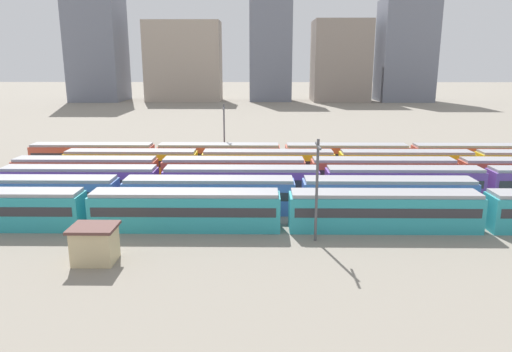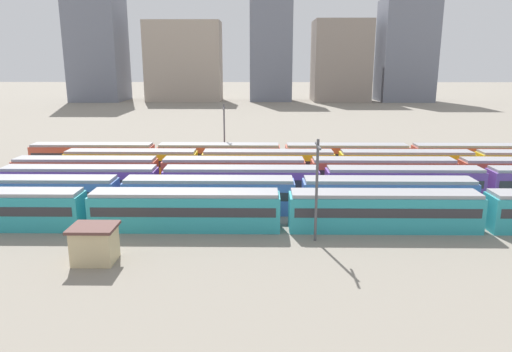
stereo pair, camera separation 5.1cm
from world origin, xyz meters
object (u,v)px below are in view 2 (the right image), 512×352
object	(u,v)px
catenary_pole_2	(317,185)
signal_hut	(95,244)
train_track_2	(404,183)
catenary_pole_1	(224,131)
train_track_0	(484,211)
train_track_3	(457,173)
train_track_1	(209,195)
train_track_4	(474,164)
train_track_5	(283,156)

from	to	relation	value
catenary_pole_2	signal_hut	distance (m)	19.11
train_track_2	catenary_pole_1	size ratio (longest dim) A/B	10.05
train_track_0	catenary_pole_1	bearing A→B (deg)	132.62
catenary_pole_2	train_track_3	bearing A→B (deg)	42.95
train_track_1	train_track_4	xyz separation A→B (m)	(34.78, 15.60, 0.00)
train_track_4	catenary_pole_2	distance (m)	34.21
train_track_2	signal_hut	world-z (taller)	train_track_2
train_track_1	catenary_pole_1	world-z (taller)	catenary_pole_1
signal_hut	train_track_3	bearing A→B (deg)	31.56
train_track_4	train_track_3	bearing A→B (deg)	-130.58
train_track_1	train_track_2	bearing A→B (deg)	13.27
train_track_1	train_track_2	xyz separation A→B (m)	(22.05, 5.20, 0.00)
train_track_0	signal_hut	distance (m)	35.27
train_track_0	train_track_2	bearing A→B (deg)	113.76
catenary_pole_2	catenary_pole_1	bearing A→B (deg)	108.28
train_track_3	train_track_4	size ratio (longest dim) A/B	1.00
train_track_5	catenary_pole_2	size ratio (longest dim) A/B	8.08
train_track_2	train_track_1	bearing A→B (deg)	-166.73
train_track_1	signal_hut	xyz separation A→B (m)	(-7.76, -13.00, -0.35)
catenary_pole_2	signal_hut	size ratio (longest dim) A/B	2.57
train_track_2	catenary_pole_2	size ratio (longest dim) A/B	10.13
train_track_5	catenary_pole_1	world-z (taller)	catenary_pole_1
train_track_1	train_track_4	distance (m)	38.11
signal_hut	catenary_pole_2	bearing A→B (deg)	14.91
train_track_4	signal_hut	xyz separation A→B (m)	(-42.54, -28.60, -0.35)
train_track_1	catenary_pole_1	size ratio (longest dim) A/B	5.99
train_track_0	catenary_pole_1	distance (m)	39.85
train_track_3	train_track_5	xyz separation A→B (m)	(-21.69, 10.40, 0.00)
train_track_5	catenary_pole_2	bearing A→B (deg)	-86.55
train_track_0	train_track_3	world-z (taller)	same
train_track_0	train_track_2	world-z (taller)	same
catenary_pole_1	signal_hut	xyz separation A→B (m)	(-7.50, -37.02, -3.64)
catenary_pole_2	signal_hut	world-z (taller)	catenary_pole_2
train_track_1	train_track_4	bearing A→B (deg)	24.16
train_track_0	train_track_2	xyz separation A→B (m)	(-4.58, 10.40, 0.00)
train_track_3	signal_hut	bearing A→B (deg)	-148.44
train_track_1	signal_hut	bearing A→B (deg)	-120.85
train_track_0	train_track_4	world-z (taller)	same
train_track_3	catenary_pole_1	size ratio (longest dim) A/B	12.08
catenary_pole_1	catenary_pole_2	world-z (taller)	catenary_pole_1
catenary_pole_1	catenary_pole_2	bearing A→B (deg)	-71.72
train_track_3	catenary_pole_2	bearing A→B (deg)	-137.05
train_track_1	signal_hut	distance (m)	15.14
train_track_1	train_track_3	bearing A→B (deg)	18.93
train_track_2	train_track_5	xyz separation A→B (m)	(-13.42, 15.60, 0.00)
train_track_2	catenary_pole_1	xyz separation A→B (m)	(-22.31, 18.83, 3.29)
signal_hut	train_track_1	bearing A→B (deg)	59.15
train_track_2	train_track_0	bearing A→B (deg)	-66.24
train_track_5	catenary_pole_1	size ratio (longest dim) A/B	8.02
train_track_0	train_track_2	size ratio (longest dim) A/B	1.20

